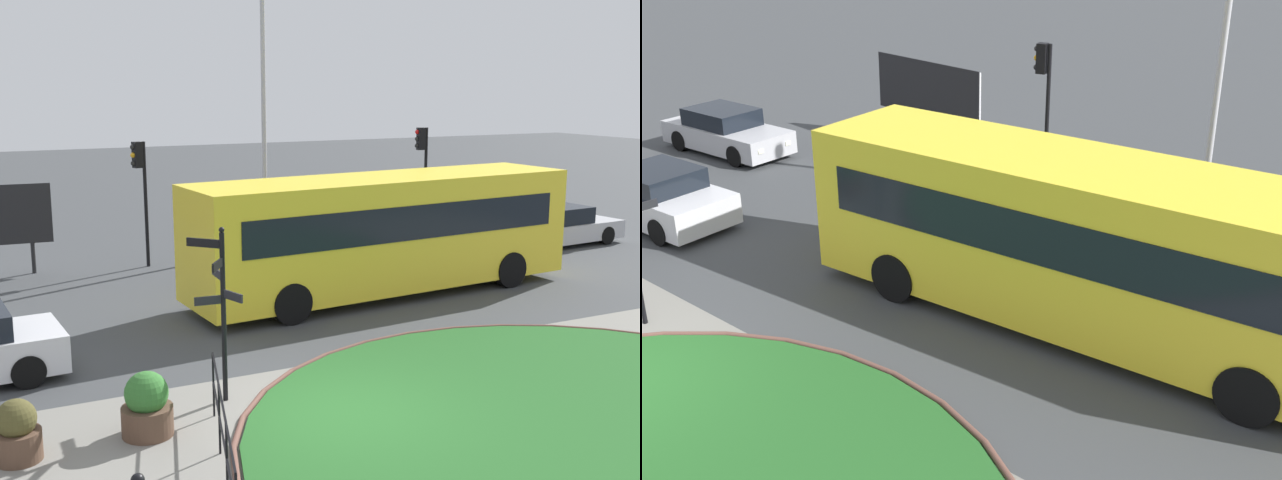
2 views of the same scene
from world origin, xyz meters
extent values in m
plane|color=#3D3F42|center=(0.00, 0.00, 0.00)|extent=(120.00, 120.00, 0.00)
cube|color=gray|center=(0.00, -1.74, 0.01)|extent=(32.00, 8.52, 0.02)
cylinder|color=#235B23|center=(3.38, -2.68, 0.05)|extent=(11.60, 11.60, 0.10)
torus|color=brown|center=(3.38, -2.68, 0.06)|extent=(11.91, 11.91, 0.11)
cylinder|color=black|center=(-1.49, 1.54, 1.53)|extent=(0.09, 0.09, 3.06)
sphere|color=black|center=(-1.49, 1.54, 3.11)|extent=(0.10, 0.10, 0.10)
cube|color=black|center=(-1.74, 1.81, 2.86)|extent=(0.46, 0.49, 0.15)
cube|color=black|center=(-1.67, 1.30, 2.56)|extent=(0.32, 0.43, 0.15)
cube|color=black|center=(-1.48, 1.87, 2.27)|extent=(0.06, 0.57, 0.15)
cube|color=black|center=(-1.41, 1.26, 1.99)|extent=(0.18, 0.48, 0.15)
cube|color=black|center=(-1.77, 1.57, 1.89)|extent=(0.47, 0.08, 0.15)
sphere|color=black|center=(-3.84, -1.77, 0.59)|extent=(0.18, 0.18, 0.18)
cube|color=black|center=(-2.46, -1.10, 1.14)|extent=(1.14, 4.13, 0.03)
cube|color=black|center=(-2.46, -1.10, 0.63)|extent=(1.14, 4.13, 0.03)
cylinder|color=black|center=(-1.90, 0.96, 0.57)|extent=(0.04, 0.04, 1.14)
cylinder|color=black|center=(-2.27, -0.41, 0.57)|extent=(0.04, 0.04, 1.14)
cylinder|color=black|center=(-2.64, -1.79, 0.57)|extent=(0.04, 0.04, 1.14)
cube|color=yellow|center=(4.82, 6.67, 1.73)|extent=(10.94, 3.33, 2.90)
cube|color=black|center=(4.72, 7.95, 2.13)|extent=(9.46, 0.71, 0.88)
cube|color=black|center=(4.91, 5.39, 2.13)|extent=(9.46, 0.71, 0.88)
cube|color=black|center=(10.20, 7.07, 1.87)|extent=(0.17, 2.08, 1.10)
cube|color=black|center=(10.20, 7.07, 2.96)|extent=(0.12, 1.40, 0.28)
cylinder|color=black|center=(8.17, 8.09, 0.50)|extent=(1.02, 0.37, 1.00)
cylinder|color=black|center=(8.34, 5.76, 0.50)|extent=(1.02, 0.37, 1.00)
cylinder|color=black|center=(1.29, 7.59, 0.50)|extent=(1.02, 0.37, 1.00)
cylinder|color=black|center=(1.46, 5.25, 0.50)|extent=(1.02, 0.37, 1.00)
cylinder|color=black|center=(-4.57, 3.76, 0.32)|extent=(0.65, 0.25, 0.64)
cylinder|color=black|center=(-4.66, 5.42, 0.32)|extent=(0.65, 0.25, 0.64)
cube|color=#B7B7BC|center=(13.84, 9.71, 0.49)|extent=(4.72, 2.16, 0.62)
cube|color=black|center=(13.66, 9.70, 1.08)|extent=(2.17, 1.75, 0.57)
cube|color=#EAEACC|center=(16.10, 10.43, 0.52)|extent=(0.03, 0.20, 0.12)
cube|color=#EAEACC|center=(16.18, 9.34, 0.52)|extent=(0.03, 0.20, 0.12)
cylinder|color=black|center=(15.20, 10.65, 0.32)|extent=(0.65, 0.27, 0.64)
cylinder|color=black|center=(15.32, 8.99, 0.32)|extent=(0.65, 0.27, 0.64)
cylinder|color=black|center=(12.36, 10.44, 0.32)|extent=(0.65, 0.27, 0.64)
cylinder|color=black|center=(12.48, 8.78, 0.32)|extent=(0.65, 0.27, 0.64)
cylinder|color=black|center=(9.99, 12.49, 2.02)|extent=(0.11, 0.11, 4.05)
cube|color=black|center=(9.78, 12.52, 3.66)|extent=(0.30, 0.30, 0.78)
sphere|color=red|center=(9.63, 12.54, 3.90)|extent=(0.16, 0.16, 0.16)
sphere|color=black|center=(9.63, 12.54, 3.66)|extent=(0.16, 0.16, 0.16)
sphere|color=black|center=(9.63, 12.54, 3.42)|extent=(0.16, 0.16, 0.16)
cylinder|color=black|center=(-0.04, 12.73, 1.93)|extent=(0.11, 0.11, 3.86)
cube|color=black|center=(-0.25, 12.68, 3.47)|extent=(0.31, 0.31, 0.78)
sphere|color=black|center=(-0.39, 12.65, 3.71)|extent=(0.16, 0.16, 0.16)
sphere|color=#F2A519|center=(-0.39, 12.65, 3.47)|extent=(0.16, 0.16, 0.16)
sphere|color=black|center=(-0.39, 12.65, 3.22)|extent=(0.16, 0.16, 0.16)
cylinder|color=#B7B7BC|center=(4.21, 13.52, 4.66)|extent=(0.16, 0.16, 9.32)
cylinder|color=black|center=(-3.34, 13.34, 0.91)|extent=(0.12, 0.12, 1.82)
cylinder|color=brown|center=(-5.05, 0.73, 0.24)|extent=(0.71, 0.71, 0.48)
sphere|color=#4C4723|center=(-5.05, 0.73, 0.67)|extent=(0.60, 0.60, 0.60)
cylinder|color=brown|center=(-3.09, 0.74, 0.25)|extent=(0.83, 0.83, 0.50)
sphere|color=#33702D|center=(-3.09, 0.74, 0.73)|extent=(0.71, 0.71, 0.71)
camera|label=1|loc=(-5.88, -11.18, 5.57)|focal=44.56mm
camera|label=2|loc=(11.39, -4.74, 7.44)|focal=44.60mm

